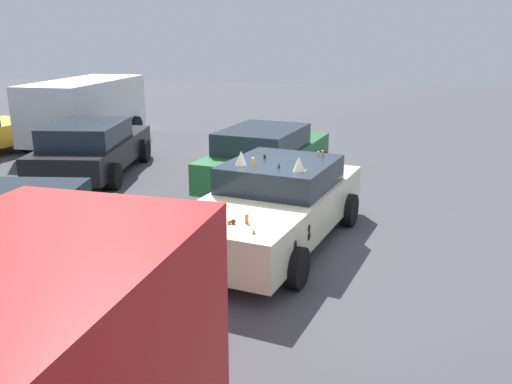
# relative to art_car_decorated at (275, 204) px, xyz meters

# --- Properties ---
(ground_plane) EXTENTS (60.00, 60.00, 0.00)m
(ground_plane) POSITION_rel_art_car_decorated_xyz_m (-0.06, 0.01, -0.69)
(ground_plane) COLOR #47474C
(art_car_decorated) EXTENTS (4.91, 2.88, 1.61)m
(art_car_decorated) POSITION_rel_art_car_decorated_xyz_m (0.00, 0.00, 0.00)
(art_car_decorated) COLOR beige
(art_car_decorated) RESTS_ON ground
(parked_van_row_back_far) EXTENTS (4.98, 2.27, 2.04)m
(parked_van_row_back_far) POSITION_rel_art_car_decorated_xyz_m (7.40, 7.15, 0.46)
(parked_van_row_back_far) COLOR silver
(parked_van_row_back_far) RESTS_ON ground
(parked_sedan_behind_right) EXTENTS (4.30, 2.34, 1.46)m
(parked_sedan_behind_right) POSITION_rel_art_car_decorated_xyz_m (-2.77, 3.08, 0.02)
(parked_sedan_behind_right) COLOR #1E602D
(parked_sedan_behind_right) RESTS_ON ground
(parked_sedan_far_right) EXTENTS (4.78, 2.63, 1.40)m
(parked_sedan_far_right) POSITION_rel_art_car_decorated_xyz_m (3.54, 0.72, 0.02)
(parked_sedan_far_right) COLOR #1E602D
(parked_sedan_far_right) RESTS_ON ground
(parked_sedan_near_left) EXTENTS (4.73, 2.49, 1.37)m
(parked_sedan_near_left) POSITION_rel_art_car_decorated_xyz_m (3.78, 5.19, 0.01)
(parked_sedan_near_left) COLOR black
(parked_sedan_near_left) RESTS_ON ground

